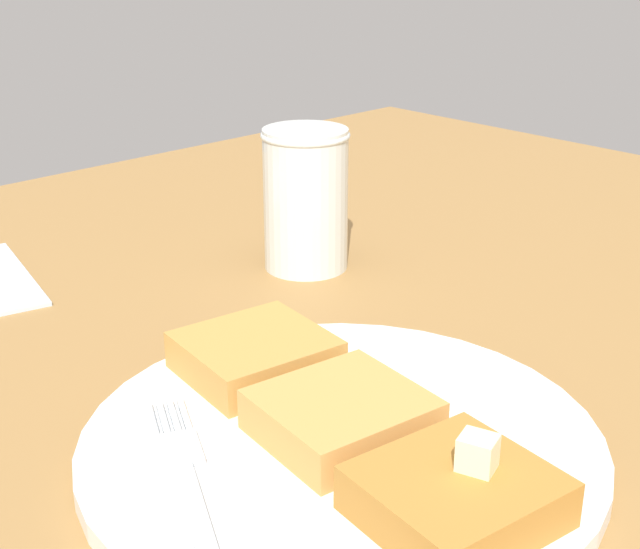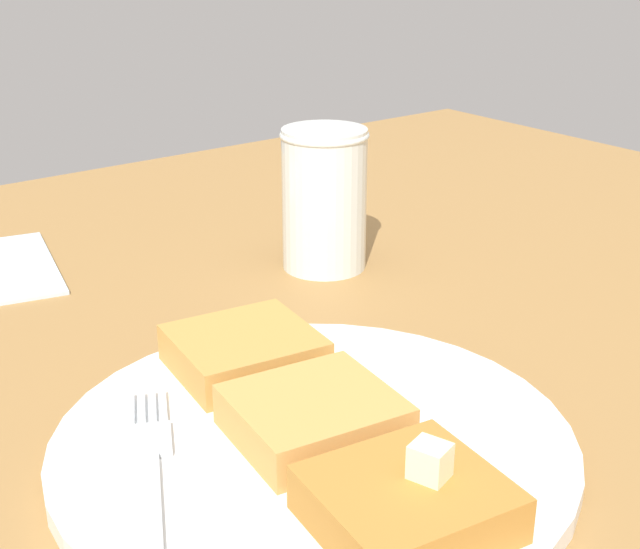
# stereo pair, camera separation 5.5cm
# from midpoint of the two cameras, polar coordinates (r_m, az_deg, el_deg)

# --- Properties ---
(table_surface) EXTENTS (1.09, 1.09, 0.03)m
(table_surface) POSITION_cam_midpoint_polar(r_m,az_deg,el_deg) (0.55, 5.50, -6.70)
(table_surface) COLOR #9F743F
(table_surface) RESTS_ON ground
(plate) EXTENTS (0.26, 0.26, 0.01)m
(plate) POSITION_cam_midpoint_polar(r_m,az_deg,el_deg) (0.45, -2.16, -10.83)
(plate) COLOR white
(plate) RESTS_ON table_surface
(toast_slice_left) EXTENTS (0.08, 0.09, 0.02)m
(toast_slice_left) POSITION_cam_midpoint_polar(r_m,az_deg,el_deg) (0.39, 4.62, -14.09)
(toast_slice_left) COLOR #B47931
(toast_slice_left) RESTS_ON plate
(toast_slice_middle) EXTENTS (0.08, 0.09, 0.02)m
(toast_slice_middle) POSITION_cam_midpoint_polar(r_m,az_deg,el_deg) (0.44, -2.19, -9.11)
(toast_slice_middle) COLOR #D6974B
(toast_slice_middle) RESTS_ON plate
(toast_slice_right) EXTENTS (0.08, 0.09, 0.02)m
(toast_slice_right) POSITION_cam_midpoint_polar(r_m,az_deg,el_deg) (0.50, -7.30, -5.19)
(toast_slice_right) COLOR #C88F42
(toast_slice_right) RESTS_ON plate
(butter_pat_primary) EXTENTS (0.02, 0.02, 0.02)m
(butter_pat_primary) POSITION_cam_midpoint_polar(r_m,az_deg,el_deg) (0.38, 5.97, -11.40)
(butter_pat_primary) COLOR #F3F0C3
(butter_pat_primary) RESTS_ON toast_slice_left
(fork) EXTENTS (0.15, 0.08, 0.00)m
(fork) POSITION_cam_midpoint_polar(r_m,az_deg,el_deg) (0.42, -12.38, -12.67)
(fork) COLOR silver
(fork) RESTS_ON plate
(syrup_jar) EXTENTS (0.07, 0.07, 0.11)m
(syrup_jar) POSITION_cam_midpoint_polar(r_m,az_deg,el_deg) (0.67, -3.27, 4.31)
(syrup_jar) COLOR #592410
(syrup_jar) RESTS_ON table_surface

